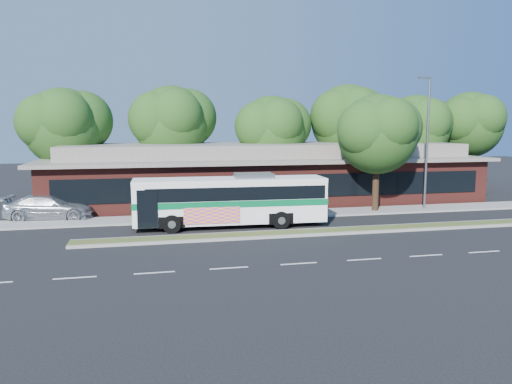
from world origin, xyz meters
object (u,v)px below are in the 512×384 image
transit_bus (231,197)px  lamp_post (427,139)px  sidewalk_tree (382,132)px  sedan (49,207)px

transit_bus → lamp_post: bearing=12.9°
lamp_post → transit_bus: bearing=-169.4°
transit_bus → sidewalk_tree: size_ratio=1.40×
sedan → lamp_post: bearing=-87.9°
sedan → transit_bus: bearing=-106.8°
lamp_post → sidewalk_tree: 3.23m
lamp_post → sedan: lamp_post is taller
sedan → sidewalk_tree: size_ratio=0.68×
lamp_post → sedan: (-24.63, 2.05, -4.12)m
transit_bus → sidewalk_tree: (10.80, 2.94, 3.66)m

